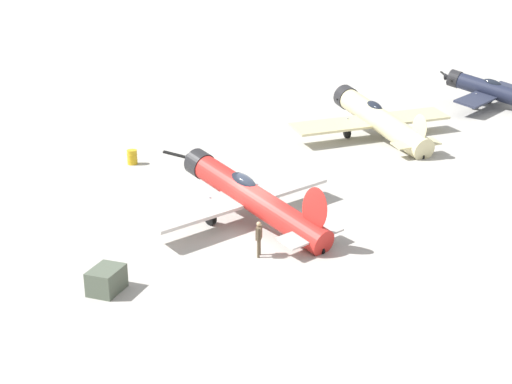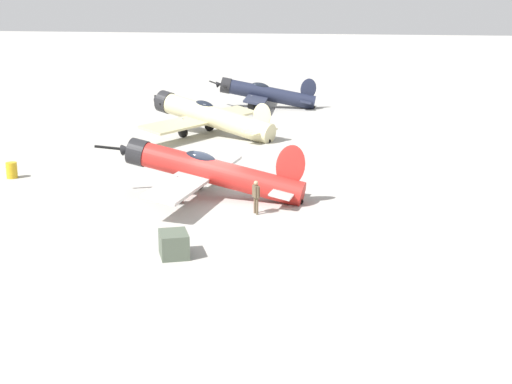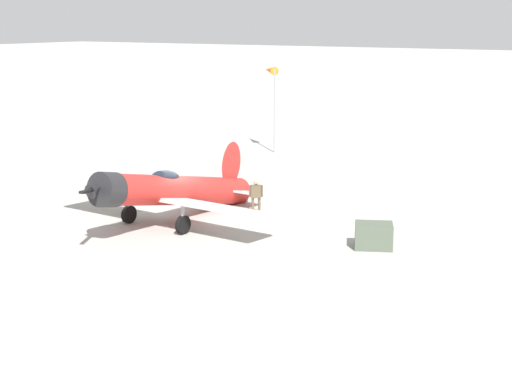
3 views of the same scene
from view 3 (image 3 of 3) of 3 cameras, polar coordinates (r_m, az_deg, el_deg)
name	(u,v)px [view 3 (image 3 of 3)]	position (r m, az deg, el deg)	size (l,w,h in m)	color
ground_plane	(180,220)	(34.82, -5.63, -2.10)	(400.00, 400.00, 0.00)	#A8A59E
airplane_foreground	(173,191)	(34.11, -6.21, 0.08)	(11.00, 11.46, 3.33)	red
ground_crew_mechanic	(256,194)	(35.30, 0.00, -0.15)	(0.55, 0.44, 1.66)	brown
equipment_crate	(374,236)	(30.75, 8.72, -3.23)	(1.80, 1.63, 1.00)	#4C5647
windsock_mast	(270,74)	(52.48, 1.07, 8.78)	(1.88, 1.75, 5.75)	gray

